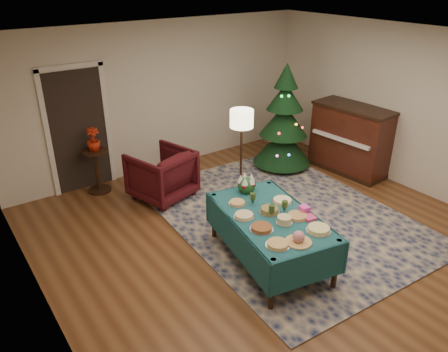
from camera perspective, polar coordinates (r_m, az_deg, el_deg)
room_shell at (r=5.46m, az=9.60°, el=2.10°), size 7.00×7.00×7.00m
doorway at (r=7.65m, az=-18.50°, el=6.00°), size 1.08×0.04×2.16m
rug at (r=6.87m, az=7.68°, el=-5.14°), size 3.44×4.38×0.02m
buffet_table at (r=5.59m, az=6.07°, el=-6.33°), size 1.36×1.94×0.69m
platter_0 at (r=4.96m, az=7.03°, el=-8.83°), size 0.28×0.28×0.04m
platter_1 at (r=5.02m, az=9.71°, el=-8.03°), size 0.31×0.31×0.15m
platter_2 at (r=5.28m, az=12.25°, el=-6.83°), size 0.30×0.30×0.06m
platter_3 at (r=5.21m, az=4.93°, el=-6.77°), size 0.29×0.29×0.05m
platter_4 at (r=5.35m, az=7.88°, el=-5.73°), size 0.20×0.20×0.09m
platter_5 at (r=5.51m, az=9.55°, el=-5.18°), size 0.28×0.28×0.04m
platter_6 at (r=5.44m, az=2.63°, el=-5.20°), size 0.27×0.27×0.05m
platter_7 at (r=5.56m, az=5.98°, el=-4.48°), size 0.26×0.26×0.07m
platter_8 at (r=5.83m, az=7.64°, el=-3.19°), size 0.28×0.28×0.04m
platter_9 at (r=5.73m, az=1.75°, el=-3.52°), size 0.23×0.23×0.04m
goblet_0 at (r=5.70m, az=3.77°, el=-2.96°), size 0.07×0.07×0.16m
goblet_1 at (r=5.56m, az=7.92°, el=-3.95°), size 0.07×0.07×0.16m
goblet_2 at (r=5.45m, az=6.24°, el=-4.51°), size 0.07×0.07×0.16m
napkin_stack at (r=5.50m, az=11.11°, el=-5.37°), size 0.16×0.16×0.04m
gift_box at (r=5.61m, az=10.44°, el=-4.32°), size 0.13×0.13×0.09m
centerpiece at (r=5.99m, az=2.96°, el=-1.04°), size 0.25×0.25×0.29m
armchair at (r=7.23m, az=-8.17°, el=0.50°), size 1.08×1.04×0.91m
floor_lamp at (r=6.83m, az=2.31°, el=6.78°), size 0.37×0.37×1.52m
side_table at (r=7.69m, az=-16.18°, el=0.57°), size 0.42×0.42×0.76m
potted_plant at (r=7.50m, az=-16.64°, el=4.01°), size 0.22×0.39×0.22m
christmas_tree at (r=8.23m, az=7.82°, el=6.96°), size 1.30×1.30×1.99m
piano at (r=8.41m, az=16.19°, el=4.56°), size 0.79×1.50×1.26m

